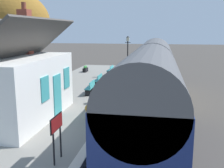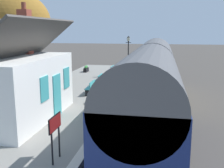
% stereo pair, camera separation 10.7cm
% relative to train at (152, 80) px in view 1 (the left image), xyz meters
% --- Properties ---
extents(ground_plane, '(160.00, 160.00, 0.00)m').
position_rel_train_xyz_m(ground_plane, '(0.29, 0.90, -2.22)').
color(ground_plane, '#423D38').
extents(platform, '(32.00, 6.65, 0.80)m').
position_rel_train_xyz_m(platform, '(0.29, 5.22, -1.81)').
color(platform, gray).
rests_on(platform, ground).
extents(platform_edge_coping, '(32.00, 0.36, 0.02)m').
position_rel_train_xyz_m(platform_edge_coping, '(0.29, 2.08, -1.40)').
color(platform_edge_coping, beige).
rests_on(platform_edge_coping, platform).
extents(rail_near, '(52.00, 0.08, 0.14)m').
position_rel_train_xyz_m(rail_near, '(0.29, -0.72, -2.15)').
color(rail_near, gray).
rests_on(rail_near, ground).
extents(rail_far, '(52.00, 0.08, 0.14)m').
position_rel_train_xyz_m(rail_far, '(0.29, 0.72, -2.15)').
color(rail_far, gray).
rests_on(rail_far, ground).
extents(train, '(18.53, 2.73, 4.32)m').
position_rel_train_xyz_m(train, '(0.00, 0.00, 0.00)').
color(train, black).
rests_on(train, ground).
extents(station_building, '(6.70, 4.32, 5.64)m').
position_rel_train_xyz_m(station_building, '(-3.91, 6.55, 0.23)').
color(station_building, white).
rests_on(station_building, platform).
extents(bench_platform_end, '(1.41, 0.47, 0.88)m').
position_rel_train_xyz_m(bench_platform_end, '(9.52, 4.19, -0.94)').
color(bench_platform_end, teal).
rests_on(bench_platform_end, platform).
extents(bench_mid_platform, '(1.40, 0.45, 0.88)m').
position_rel_train_xyz_m(bench_mid_platform, '(7.22, 3.90, -0.94)').
color(bench_mid_platform, teal).
rests_on(bench_mid_platform, platform).
extents(bench_by_lamp, '(1.41, 0.47, 0.88)m').
position_rel_train_xyz_m(bench_by_lamp, '(1.59, 4.08, -0.94)').
color(bench_by_lamp, teal).
rests_on(bench_by_lamp, platform).
extents(bench_near_building, '(1.40, 0.44, 0.88)m').
position_rel_train_xyz_m(bench_near_building, '(4.36, 4.18, -0.94)').
color(bench_near_building, teal).
rests_on(bench_near_building, platform).
extents(planter_under_sign, '(0.53, 0.53, 0.80)m').
position_rel_train_xyz_m(planter_under_sign, '(-0.60, 3.16, -1.01)').
color(planter_under_sign, black).
rests_on(planter_under_sign, platform).
extents(planter_by_door, '(1.00, 0.32, 0.65)m').
position_rel_train_xyz_m(planter_by_door, '(10.88, 7.07, -1.10)').
color(planter_by_door, black).
rests_on(planter_by_door, platform).
extents(planter_edge_far, '(0.49, 0.49, 0.77)m').
position_rel_train_xyz_m(planter_edge_far, '(-3.27, 2.84, -1.05)').
color(planter_edge_far, gray).
rests_on(planter_edge_far, platform).
extents(lamp_post_platform, '(0.32, 0.50, 3.69)m').
position_rel_train_xyz_m(lamp_post_platform, '(9.05, 2.53, 1.16)').
color(lamp_post_platform, black).
rests_on(lamp_post_platform, platform).
extents(station_sign_board, '(0.96, 0.06, 1.57)m').
position_rel_train_xyz_m(station_sign_board, '(-7.72, 2.75, -0.22)').
color(station_sign_board, black).
rests_on(station_sign_board, platform).
extents(tree_mid_background, '(5.17, 5.52, 8.08)m').
position_rel_train_xyz_m(tree_mid_background, '(5.73, 11.43, 3.39)').
color(tree_mid_background, '#4C3828').
rests_on(tree_mid_background, ground).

